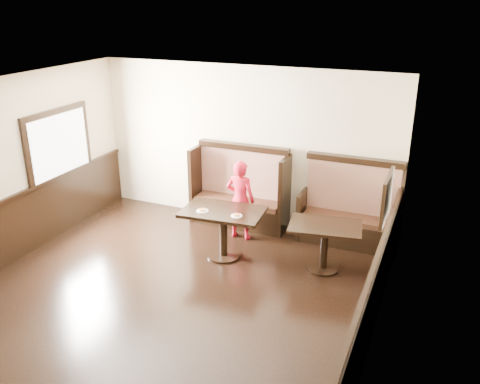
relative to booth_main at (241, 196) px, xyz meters
The scene contains 9 objects.
ground 3.34m from the booth_main, 90.00° to the right, with size 7.00×7.00×0.00m, color black.
room_shell 3.03m from the booth_main, 95.65° to the right, with size 7.00×7.00×7.00m.
booth_main is the anchor object (origin of this frame).
booth_neighbor 1.95m from the booth_main, ahead, with size 1.65×0.72×1.45m.
table_main 1.29m from the booth_main, 79.39° to the right, with size 1.30×0.87×0.79m.
table_neighbor 2.08m from the booth_main, 30.46° to the right, with size 1.15×0.85×0.73m.
child 0.61m from the booth_main, 67.67° to the right, with size 0.50×0.33×1.38m, color red.
pizza_plate_left 1.45m from the booth_main, 91.51° to the right, with size 0.19×0.19×0.03m.
pizza_plate_right 1.51m from the booth_main, 69.63° to the right, with size 0.18×0.18×0.03m.
Camera 1 is at (3.24, -4.48, 3.89)m, focal length 38.00 mm.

